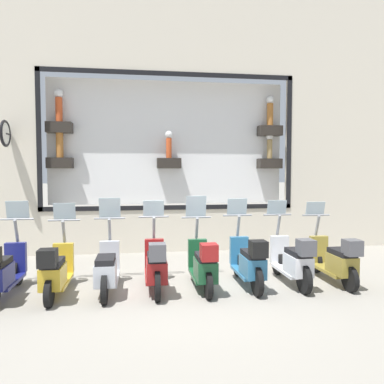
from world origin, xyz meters
The scene contains 10 objects.
ground_plane centered at (0.00, 0.00, 0.00)m, with size 120.00×120.00×0.00m, color gray.
building_facade centered at (3.60, 0.00, 5.16)m, with size 1.25×36.00×10.08m.
scooter_olive_0 centered at (0.10, -2.94, 0.46)m, with size 1.79×0.61×1.53m.
scooter_white_1 centered at (0.11, -2.07, 0.48)m, with size 1.80×0.61×1.57m.
scooter_teal_2 centered at (0.12, -1.20, 0.48)m, with size 1.80×0.60×1.62m.
scooter_green_3 centered at (0.11, -0.33, 0.47)m, with size 1.79×0.60×1.68m.
scooter_red_4 centered at (0.11, 0.54, 0.48)m, with size 1.80×0.60×1.60m.
scooter_silver_5 centered at (0.17, 1.41, 0.43)m, with size 1.80×0.60×1.66m.
scooter_yellow_6 centered at (0.10, 2.28, 0.45)m, with size 1.79×0.61×1.57m.
scooter_navy_7 centered at (0.12, 3.15, 0.48)m, with size 1.80×0.61×1.62m.
Camera 1 is at (-6.58, 0.84, 2.20)m, focal length 35.00 mm.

